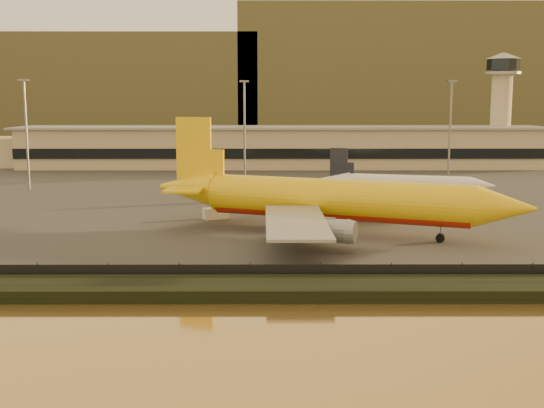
{
  "coord_description": "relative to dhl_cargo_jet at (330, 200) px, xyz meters",
  "views": [
    {
      "loc": [
        -3.72,
        -87.97,
        20.67
      ],
      "look_at": [
        -3.43,
        12.0,
        5.52
      ],
      "focal_mm": 45.0,
      "sensor_mm": 36.0,
      "label": 1
    }
  ],
  "objects": [
    {
      "name": "ground",
      "position": [
        -5.57,
        -15.85,
        -5.53
      ],
      "size": [
        900.0,
        900.0,
        0.0
      ],
      "primitive_type": "plane",
      "color": "black",
      "rests_on": "ground"
    },
    {
      "name": "embankment",
      "position": [
        -5.57,
        -32.85,
        -4.83
      ],
      "size": [
        320.0,
        7.0,
        1.4
      ],
      "primitive_type": "cube",
      "color": "black",
      "rests_on": "ground"
    },
    {
      "name": "tarmac",
      "position": [
        -5.57,
        79.15,
        -5.43
      ],
      "size": [
        320.0,
        220.0,
        0.2
      ],
      "primitive_type": "cube",
      "color": "#2D2D2D",
      "rests_on": "ground"
    },
    {
      "name": "perimeter_fence",
      "position": [
        -5.57,
        -28.85,
        -4.23
      ],
      "size": [
        300.0,
        0.05,
        2.2
      ],
      "primitive_type": "cube",
      "color": "black",
      "rests_on": "tarmac"
    },
    {
      "name": "terminal_building",
      "position": [
        -20.09,
        109.7,
        0.71
      ],
      "size": [
        202.0,
        25.0,
        12.6
      ],
      "color": "tan",
      "rests_on": "tarmac"
    },
    {
      "name": "control_tower",
      "position": [
        64.43,
        115.15,
        16.13
      ],
      "size": [
        11.2,
        11.2,
        35.5
      ],
      "color": "tan",
      "rests_on": "tarmac"
    },
    {
      "name": "apron_light_masts",
      "position": [
        9.43,
        59.15,
        10.17
      ],
      "size": [
        152.2,
        12.2,
        25.4
      ],
      "color": "slate",
      "rests_on": "tarmac"
    },
    {
      "name": "distant_hills",
      "position": [
        -26.31,
        324.15,
        25.86
      ],
      "size": [
        470.0,
        160.0,
        70.0
      ],
      "color": "brown",
      "rests_on": "ground"
    },
    {
      "name": "dhl_cargo_jet",
      "position": [
        0.0,
        0.0,
        0.0
      ],
      "size": [
        57.59,
        54.54,
        17.86
      ],
      "rotation": [
        0.0,
        0.0,
        -0.37
      ],
      "color": "yellow",
      "rests_on": "tarmac"
    },
    {
      "name": "white_narrowbody_jet",
      "position": [
        19.33,
        38.81,
        -2.21
      ],
      "size": [
        35.79,
        34.15,
        10.45
      ],
      "rotation": [
        0.0,
        0.0,
        -0.28
      ],
      "color": "white",
      "rests_on": "tarmac"
    },
    {
      "name": "gse_vehicle_yellow",
      "position": [
        18.11,
        16.04,
        -4.32
      ],
      "size": [
        4.58,
        2.23,
        2.02
      ],
      "primitive_type": "cube",
      "rotation": [
        0.0,
        0.0,
        -0.05
      ],
      "color": "yellow",
      "rests_on": "tarmac"
    },
    {
      "name": "gse_vehicle_white",
      "position": [
        -18.9,
        14.1,
        -4.38
      ],
      "size": [
        4.63,
        3.25,
        1.9
      ],
      "primitive_type": "cube",
      "rotation": [
        0.0,
        0.0,
        0.35
      ],
      "color": "white",
      "rests_on": "tarmac"
    }
  ]
}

